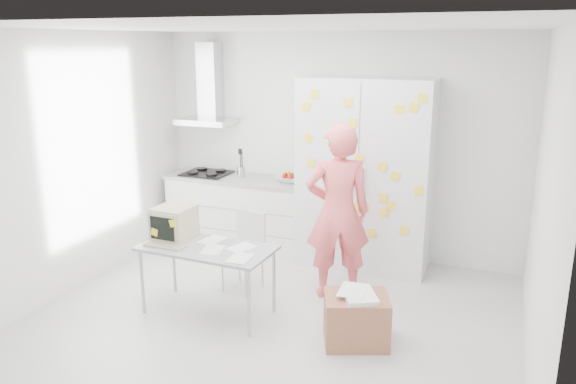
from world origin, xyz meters
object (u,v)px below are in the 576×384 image
at_px(chair, 246,246).
at_px(cardboard_box, 356,319).
at_px(desk, 186,234).
at_px(person, 338,212).

relative_size(chair, cardboard_box, 1.24).
height_order(chair, cardboard_box, chair).
height_order(desk, chair, desk).
xyz_separation_m(person, desk, (-1.30, -0.80, -0.14)).
distance_m(desk, chair, 0.77).
xyz_separation_m(desk, cardboard_box, (1.75, -0.06, -0.54)).
bearing_deg(chair, cardboard_box, -16.68).
bearing_deg(chair, person, 20.02).
height_order(person, desk, person).
distance_m(person, desk, 1.53).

